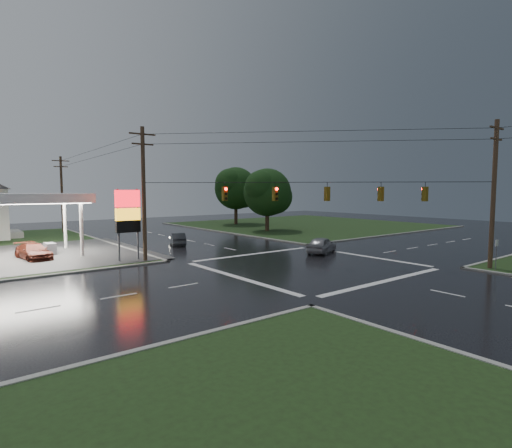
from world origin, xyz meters
TOP-DOWN VIEW (x-y plane):
  - ground at (0.00, 0.00)m, footprint 120.00×120.00m
  - grass_ne at (26.00, 26.00)m, footprint 36.00×36.00m
  - pylon_sign at (-10.50, 10.50)m, footprint 2.00×0.35m
  - utility_pole_nw at (-9.50, 9.50)m, footprint 2.20×0.32m
  - utility_pole_se at (9.50, -9.50)m, footprint 2.20×0.32m
  - utility_pole_n at (-9.50, 38.00)m, footprint 2.20×0.32m
  - traffic_signals at (0.02, -0.02)m, footprint 26.87×26.87m
  - tree_ne_near at (14.14, 21.99)m, footprint 7.99×6.80m
  - tree_ne_far at (17.15, 33.99)m, footprint 8.46×7.20m
  - car_north at (-2.80, 16.83)m, footprint 2.77×4.27m
  - car_crossing at (5.34, 3.57)m, footprint 4.83×3.44m
  - car_pump at (-16.62, 16.25)m, footprint 2.65×4.98m

SIDE VIEW (x-z plane):
  - ground at x=0.00m, z-range 0.00..0.00m
  - grass_ne at x=26.00m, z-range 0.00..0.08m
  - car_north at x=-2.80m, z-range 0.00..1.33m
  - car_pump at x=-16.62m, z-range 0.00..1.37m
  - car_crossing at x=5.34m, z-range 0.00..1.53m
  - pylon_sign at x=-10.50m, z-range 1.01..7.01m
  - utility_pole_n at x=-9.50m, z-range 0.22..10.72m
  - tree_ne_near at x=14.14m, z-range 1.07..10.05m
  - utility_pole_nw at x=-9.50m, z-range 0.22..11.22m
  - utility_pole_se at x=9.50m, z-range 0.22..11.22m
  - tree_ne_far at x=17.15m, z-range 1.28..11.08m
  - traffic_signals at x=0.02m, z-range 5.75..7.22m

